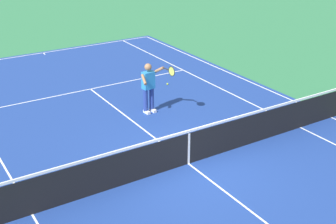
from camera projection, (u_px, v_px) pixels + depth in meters
name	position (u px, v px, depth m)	size (l,w,h in m)	color
ground_plane	(188.00, 164.00, 11.98)	(60.00, 60.00, 0.00)	#2D7247
court_slab	(188.00, 164.00, 11.98)	(24.20, 11.40, 0.00)	navy
court_line_markings	(188.00, 164.00, 11.98)	(23.85, 11.05, 0.01)	white
tennis_net	(189.00, 147.00, 11.79)	(0.10, 11.70, 1.08)	#2D2D33
tennis_player_near	(149.00, 85.00, 14.65)	(1.04, 0.78, 1.70)	navy
tennis_ball	(167.00, 84.00, 17.35)	(0.07, 0.07, 0.07)	#CCE01E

